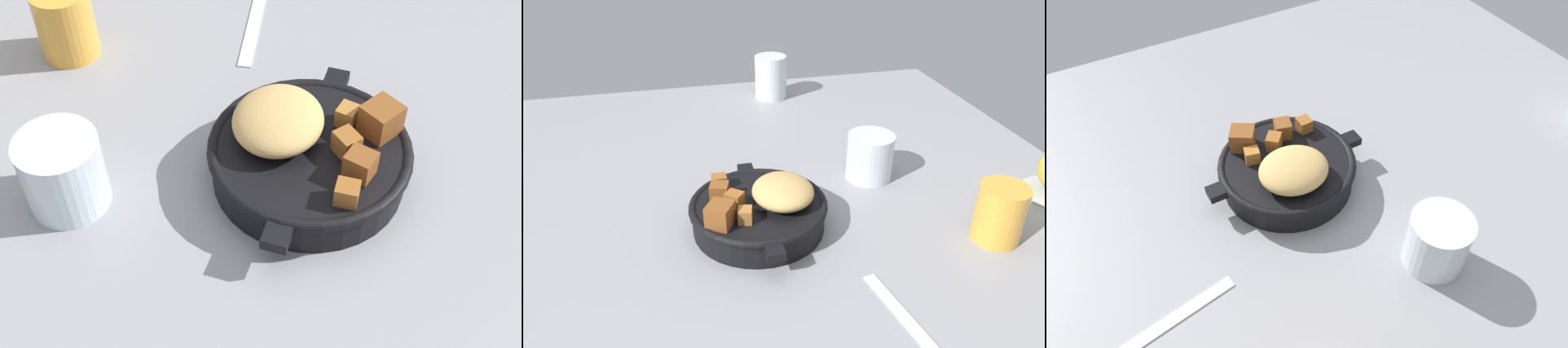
# 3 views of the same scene
# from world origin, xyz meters

# --- Properties ---
(ground_plane) EXTENTS (1.16, 1.03, 0.02)m
(ground_plane) POSITION_xyz_m (0.00, 0.00, -0.01)
(ground_plane) COLOR gray
(cast_iron_skillet) EXTENTS (0.24, 0.20, 0.08)m
(cast_iron_skillet) POSITION_xyz_m (0.05, -0.05, 0.03)
(cast_iron_skillet) COLOR black
(cast_iron_skillet) RESTS_ON ground_plane
(butter_knife) EXTENTS (0.21, 0.05, 0.00)m
(butter_knife) POSITION_xyz_m (0.29, 0.08, 0.00)
(butter_knife) COLOR silver
(butter_knife) RESTS_ON ground_plane
(water_glass_short) EXTENTS (0.08, 0.08, 0.08)m
(water_glass_short) POSITION_xyz_m (-0.05, 0.16, 0.04)
(water_glass_short) COLOR silver
(water_glass_short) RESTS_ON ground_plane
(juice_glass_amber) EXTENTS (0.07, 0.07, 0.08)m
(juice_glass_amber) POSITION_xyz_m (0.15, 0.27, 0.04)
(juice_glass_amber) COLOR gold
(juice_glass_amber) RESTS_ON ground_plane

